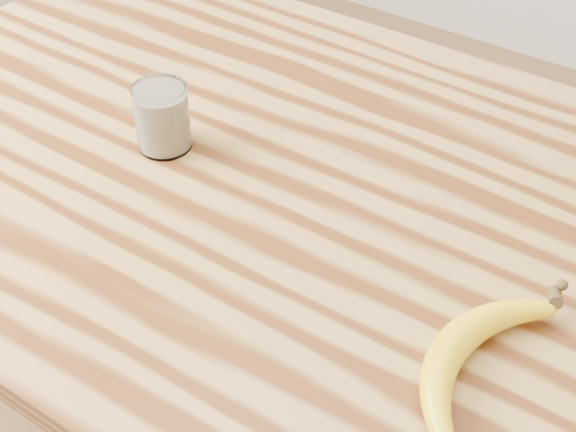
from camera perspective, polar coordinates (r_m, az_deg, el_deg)
The scene contains 3 objects.
table at distance 1.08m, azimuth -1.82°, elevation -2.04°, with size 1.20×0.80×0.90m.
smoothie_glass at distance 1.02m, azimuth -8.94°, elevation 6.92°, with size 0.07×0.07×0.09m.
banana at distance 0.79m, azimuth 11.63°, elevation -8.90°, with size 0.11×0.29×0.04m, color yellow, non-canonical shape.
Camera 1 is at (0.46, -0.63, 1.52)m, focal length 50.00 mm.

